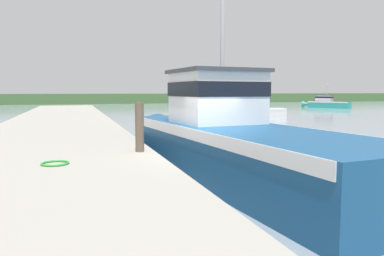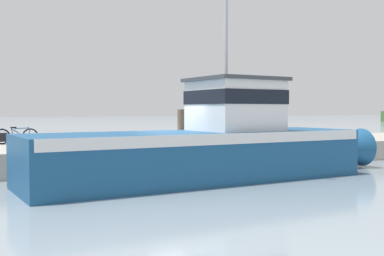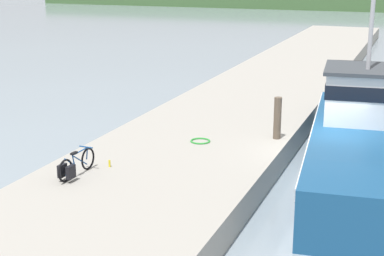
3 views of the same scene
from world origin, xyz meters
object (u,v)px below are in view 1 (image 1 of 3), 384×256
at_px(boat_orange_near, 256,109).
at_px(mooring_post, 140,127).
at_px(boat_green_anchored, 326,103).
at_px(fishing_boat_main, 228,138).

height_order(boat_orange_near, mooring_post, boat_orange_near).
height_order(boat_green_anchored, mooring_post, boat_green_anchored).
relative_size(fishing_boat_main, mooring_post, 9.33).
bearing_deg(boat_orange_near, boat_green_anchored, -46.76).
distance_m(fishing_boat_main, boat_green_anchored, 52.20).
relative_size(fishing_boat_main, boat_orange_near, 2.24).
height_order(boat_green_anchored, boat_orange_near, boat_green_anchored).
bearing_deg(fishing_boat_main, boat_green_anchored, 43.29).
bearing_deg(boat_green_anchored, mooring_post, -163.99).
distance_m(fishing_boat_main, mooring_post, 2.87).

